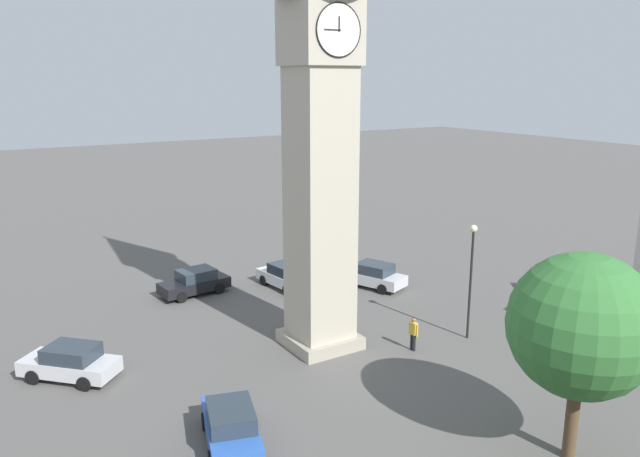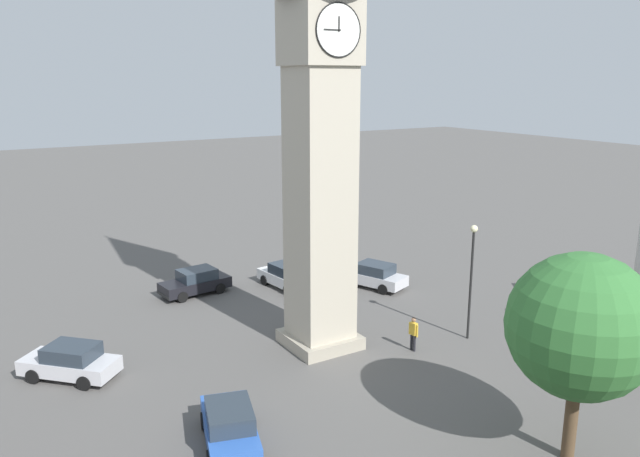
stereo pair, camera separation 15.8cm
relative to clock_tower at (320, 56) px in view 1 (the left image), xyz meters
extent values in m
plane|color=#565451|center=(0.00, 0.00, -13.54)|extent=(200.00, 200.00, 0.00)
cube|color=#A59C89|center=(0.00, 0.00, -13.24)|extent=(3.19, 3.19, 0.60)
cube|color=#B7AD99|center=(0.00, 0.00, -6.67)|extent=(2.56, 2.56, 12.54)
cube|color=#B7AD99|center=(0.00, 0.00, 1.00)|extent=(2.86, 2.86, 2.81)
cylinder|color=white|center=(0.00, 1.46, 1.00)|extent=(2.15, 0.04, 2.15)
torus|color=black|center=(0.00, 1.47, 1.00)|extent=(2.21, 0.06, 2.21)
cube|color=black|center=(0.00, 1.50, 1.24)|extent=(0.05, 0.02, 0.60)
cube|color=black|center=(0.32, 1.50, 1.00)|extent=(0.82, 0.02, 0.04)
cylinder|color=white|center=(0.00, -1.46, 1.00)|extent=(2.15, 0.04, 2.15)
torus|color=black|center=(0.00, -1.47, 1.00)|extent=(2.21, 0.06, 2.21)
cube|color=white|center=(-2.62, -8.28, -12.95)|extent=(2.19, 4.28, 0.64)
cube|color=#28333D|center=(-2.64, -8.13, -12.33)|extent=(1.81, 2.28, 0.64)
cylinder|color=black|center=(-1.67, -9.40, -13.22)|extent=(0.30, 0.66, 0.64)
cylinder|color=black|center=(-3.26, -9.60, -13.22)|extent=(0.30, 0.66, 0.64)
cylinder|color=black|center=(-1.97, -6.96, -13.22)|extent=(0.30, 0.66, 0.64)
cylinder|color=black|center=(-3.56, -7.15, -13.22)|extent=(0.30, 0.66, 0.64)
cube|color=black|center=(-2.37, -10.28, -13.17)|extent=(1.67, 0.32, 0.16)
cube|color=#2D5BB7|center=(7.08, 5.46, -12.95)|extent=(2.77, 4.41, 0.64)
cube|color=#28333D|center=(7.12, 5.60, -12.33)|extent=(2.08, 2.45, 0.64)
cylinder|color=black|center=(7.50, 4.05, -13.22)|extent=(0.39, 0.68, 0.64)
cylinder|color=black|center=(5.97, 4.50, -13.22)|extent=(0.39, 0.68, 0.64)
cylinder|color=black|center=(6.65, 6.86, -13.22)|extent=(0.39, 0.68, 0.64)
cube|color=black|center=(6.52, 3.52, -13.17)|extent=(1.63, 0.58, 0.16)
cube|color=silver|center=(-7.27, -5.58, -12.95)|extent=(3.09, 4.44, 0.64)
cube|color=#28333D|center=(-7.32, -5.44, -12.33)|extent=(2.22, 2.53, 0.64)
cylinder|color=black|center=(-6.07, -6.43, -13.22)|extent=(0.44, 0.68, 0.64)
cylinder|color=black|center=(-7.56, -7.02, -13.22)|extent=(0.44, 0.68, 0.64)
cylinder|color=black|center=(-6.97, -4.15, -13.22)|extent=(0.44, 0.68, 0.64)
cylinder|color=black|center=(-8.46, -4.73, -13.22)|extent=(0.44, 0.68, 0.64)
cube|color=black|center=(-6.52, -7.46, -13.17)|extent=(1.59, 0.72, 0.16)
cube|color=black|center=(2.61, -10.07, -12.95)|extent=(4.27, 2.16, 0.64)
cube|color=#28333D|center=(2.46, -10.09, -12.33)|extent=(2.27, 1.79, 0.64)
cylinder|color=black|center=(3.74, -9.14, -13.22)|extent=(0.66, 0.29, 0.64)
cylinder|color=black|center=(3.92, -10.73, -13.22)|extent=(0.66, 0.29, 0.64)
cylinder|color=black|center=(1.30, -9.42, -13.22)|extent=(0.66, 0.29, 0.64)
cylinder|color=black|center=(1.48, -11.01, -13.22)|extent=(0.66, 0.29, 0.64)
cube|color=black|center=(4.62, -9.84, -13.17)|extent=(0.31, 1.67, 0.16)
cube|color=silver|center=(10.98, -2.73, -12.95)|extent=(4.10, 4.10, 0.64)
cube|color=#28333D|center=(10.87, -2.62, -12.33)|extent=(2.59, 2.59, 0.64)
cylinder|color=black|center=(12.41, -3.03, -13.22)|extent=(0.61, 0.61, 0.64)
cylinder|color=black|center=(11.28, -4.16, -13.22)|extent=(0.61, 0.61, 0.64)
cylinder|color=black|center=(10.68, -1.29, -13.22)|extent=(0.61, 0.61, 0.64)
cylinder|color=black|center=(9.54, -2.42, -13.22)|extent=(0.61, 0.61, 0.64)
cube|color=black|center=(12.40, -4.16, -13.17)|extent=(1.27, 1.26, 0.16)
cylinder|color=black|center=(-3.44, 2.95, -13.13)|extent=(0.13, 0.13, 0.82)
cylinder|color=black|center=(-3.42, 2.77, -13.13)|extent=(0.13, 0.13, 0.82)
cube|color=gold|center=(-3.43, 2.86, -12.42)|extent=(0.27, 0.39, 0.60)
cylinder|color=gold|center=(-3.46, 3.09, -12.47)|extent=(0.09, 0.09, 0.60)
cylinder|color=gold|center=(-3.40, 2.63, -12.47)|extent=(0.09, 0.09, 0.60)
sphere|color=#9E7051|center=(-3.43, 2.86, -11.97)|extent=(0.22, 0.22, 0.22)
sphere|color=black|center=(-3.44, 2.86, -11.95)|extent=(0.20, 0.20, 0.20)
cylinder|color=brown|center=(-2.44, 12.23, -11.97)|extent=(0.44, 0.44, 3.14)
sphere|color=#337033|center=(-2.44, 12.23, -8.71)|extent=(4.84, 4.84, 4.84)
cylinder|color=black|center=(-6.69, 3.17, -10.82)|extent=(0.12, 0.12, 5.44)
sphere|color=beige|center=(-6.69, 3.17, -7.92)|extent=(0.36, 0.36, 0.36)
camera|label=1|loc=(14.62, 23.62, -0.90)|focal=34.62mm
camera|label=2|loc=(14.48, 23.70, -0.90)|focal=34.62mm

